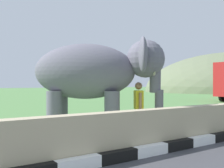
{
  "coord_description": "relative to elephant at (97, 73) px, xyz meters",
  "views": [
    {
      "loc": [
        -1.29,
        -0.33,
        1.6
      ],
      "look_at": [
        3.32,
        6.34,
        1.6
      ],
      "focal_mm": 42.95,
      "sensor_mm": 36.0,
      "label": 1
    }
  ],
  "objects": [
    {
      "name": "person_handler",
      "position": [
        1.11,
        -0.68,
        -1.01
      ],
      "size": [
        0.4,
        0.61,
        1.66
      ],
      "color": "navy",
      "rests_on": "ground_plane"
    },
    {
      "name": "barrier_parapet",
      "position": [
        -1.01,
        -2.34,
        -1.44
      ],
      "size": [
        28.0,
        0.36,
        1.0
      ],
      "primitive_type": "cube",
      "color": "tan",
      "rests_on": "ground_plane"
    },
    {
      "name": "elephant",
      "position": [
        0.0,
        0.0,
        0.0
      ],
      "size": [
        3.93,
        3.66,
        2.95
      ],
      "color": "slate",
      "rests_on": "ground_plane"
    }
  ]
}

